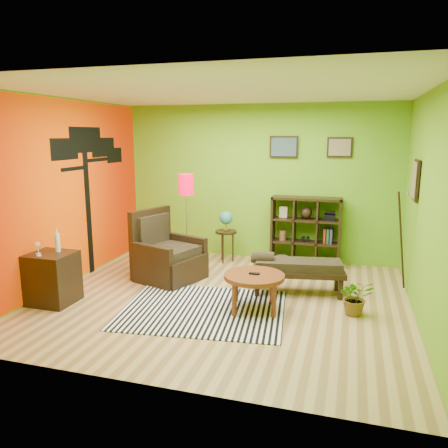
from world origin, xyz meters
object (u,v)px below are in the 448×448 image
(side_cabinet, at_px, (52,278))
(potted_plant, at_px, (355,301))
(globe_table, at_px, (226,224))
(cube_shelf, at_px, (306,231))
(armchair, at_px, (166,258))
(floor_lamp, at_px, (186,194))
(coffee_table, at_px, (254,279))
(bench, at_px, (296,268))

(side_cabinet, distance_m, potted_plant, 4.04)
(globe_table, xyz_separation_m, cube_shelf, (1.40, 0.25, -0.11))
(armchair, bearing_deg, floor_lamp, 57.12)
(coffee_table, distance_m, bench, 0.88)
(cube_shelf, bearing_deg, bench, -89.49)
(coffee_table, height_order, potted_plant, coffee_table)
(bench, bearing_deg, coffee_table, -119.99)
(armchair, relative_size, potted_plant, 2.40)
(coffee_table, height_order, floor_lamp, floor_lamp)
(globe_table, bearing_deg, coffee_table, -64.35)
(side_cabinet, height_order, floor_lamp, floor_lamp)
(coffee_table, bearing_deg, potted_plant, 9.26)
(armchair, height_order, globe_table, armchair)
(side_cabinet, xyz_separation_m, cube_shelf, (3.11, 2.81, 0.25))
(globe_table, relative_size, bench, 0.68)
(coffee_table, relative_size, armchair, 0.69)
(floor_lamp, bearing_deg, armchair, -122.88)
(globe_table, bearing_deg, cube_shelf, 10.19)
(armchair, height_order, bench, armchair)
(bench, bearing_deg, cube_shelf, 90.51)
(side_cabinet, xyz_separation_m, floor_lamp, (1.29, 1.74, 0.98))
(potted_plant, bearing_deg, floor_lamp, 159.63)
(armchair, bearing_deg, cube_shelf, 34.65)
(potted_plant, bearing_deg, coffee_table, -170.74)
(armchair, distance_m, globe_table, 1.38)
(armchair, bearing_deg, bench, -2.65)
(globe_table, bearing_deg, potted_plant, -38.90)
(cube_shelf, xyz_separation_m, bench, (0.01, -1.51, -0.21))
(cube_shelf, bearing_deg, armchair, -145.35)
(side_cabinet, distance_m, floor_lamp, 2.37)
(floor_lamp, relative_size, bench, 1.20)
(armchair, xyz_separation_m, potted_plant, (2.89, -0.65, -0.15))
(coffee_table, relative_size, bench, 0.58)
(side_cabinet, bearing_deg, potted_plant, 10.63)
(side_cabinet, xyz_separation_m, globe_table, (1.72, 2.55, 0.35))
(globe_table, height_order, cube_shelf, cube_shelf)
(coffee_table, xyz_separation_m, cube_shelf, (0.43, 2.27, 0.18))
(side_cabinet, relative_size, globe_table, 1.09)
(coffee_table, distance_m, cube_shelf, 2.32)
(floor_lamp, relative_size, globe_table, 1.77)
(armchair, distance_m, cube_shelf, 2.50)
(floor_lamp, relative_size, cube_shelf, 1.37)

